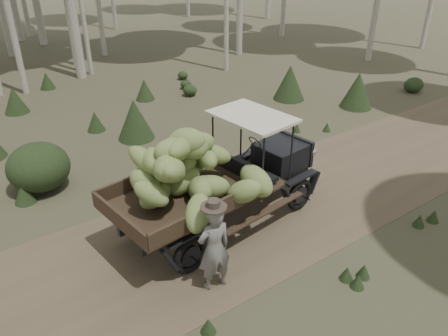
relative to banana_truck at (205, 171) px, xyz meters
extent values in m
plane|color=#473D2B|center=(1.98, -0.14, -1.51)|extent=(120.00, 120.00, 0.00)
cube|color=brown|center=(1.98, -0.14, -1.51)|extent=(70.00, 4.00, 0.01)
cube|color=black|center=(2.38, 0.33, -0.47)|extent=(1.15, 1.11, 0.57)
cube|color=black|center=(2.95, 0.40, -0.47)|extent=(0.22, 1.05, 0.65)
cube|color=black|center=(0.93, 0.16, -0.37)|extent=(0.25, 1.46, 0.57)
cube|color=#38281C|center=(-0.52, -0.01, -0.47)|extent=(3.12, 2.20, 0.08)
cube|color=#38281C|center=(-0.63, 0.93, -0.28)|extent=(2.91, 0.40, 0.33)
cube|color=#38281C|center=(-0.41, -0.94, -0.28)|extent=(2.91, 0.40, 0.33)
cube|color=#38281C|center=(-1.97, -0.18, -0.28)|extent=(0.28, 1.87, 0.33)
cube|color=beige|center=(1.38, 0.21, 0.80)|extent=(1.40, 1.90, 0.06)
cube|color=black|center=(0.52, 0.51, -0.87)|extent=(4.78, 0.66, 0.19)
cube|color=black|center=(0.61, -0.27, -0.87)|extent=(4.78, 0.66, 0.19)
torus|color=black|center=(2.08, 1.14, -1.12)|extent=(0.80, 0.23, 0.79)
torus|color=black|center=(2.27, -0.52, -1.12)|extent=(0.80, 0.23, 0.79)
torus|color=black|center=(-1.14, 0.76, -1.12)|extent=(0.80, 0.23, 0.79)
torus|color=black|center=(-0.94, -0.90, -1.12)|extent=(0.80, 0.23, 0.79)
sphere|color=beige|center=(2.98, 0.87, -0.42)|extent=(0.19, 0.19, 0.19)
sphere|color=beige|center=(3.09, -0.06, -0.42)|extent=(0.19, 0.19, 0.19)
ellipsoid|color=olive|center=(0.12, 0.65, -0.14)|extent=(0.68, 0.97, 0.40)
ellipsoid|color=olive|center=(0.39, 0.30, 0.15)|extent=(0.98, 0.85, 0.62)
ellipsoid|color=olive|center=(-0.94, -0.40, 0.50)|extent=(0.94, 1.02, 0.73)
ellipsoid|color=olive|center=(-0.74, -0.07, 0.71)|extent=(0.93, 0.62, 0.62)
ellipsoid|color=olive|center=(-0.42, 0.15, -0.15)|extent=(0.92, 0.52, 0.74)
ellipsoid|color=olive|center=(-0.70, 0.18, 0.13)|extent=(0.71, 0.98, 0.73)
ellipsoid|color=olive|center=(-1.04, 0.14, 0.52)|extent=(0.69, 0.84, 0.42)
ellipsoid|color=olive|center=(-0.51, 0.05, 0.69)|extent=(0.83, 0.50, 0.49)
ellipsoid|color=olive|center=(-0.04, -0.21, -0.26)|extent=(1.02, 0.89, 0.54)
ellipsoid|color=olive|center=(-1.25, 0.15, 0.11)|extent=(0.68, 0.89, 0.67)
ellipsoid|color=olive|center=(-0.04, 0.30, 0.50)|extent=(0.96, 0.66, 0.50)
ellipsoid|color=olive|center=(-0.32, -0.03, 0.67)|extent=(0.78, 0.85, 0.53)
ellipsoid|color=olive|center=(0.83, -0.65, -0.19)|extent=(0.59, 1.00, 0.77)
ellipsoid|color=olive|center=(-0.22, 0.32, 0.15)|extent=(0.85, 0.74, 0.56)
ellipsoid|color=olive|center=(-1.14, 0.27, 0.47)|extent=(0.65, 1.02, 0.65)
ellipsoid|color=olive|center=(-0.59, -0.14, 0.75)|extent=(0.94, 0.84, 0.50)
ellipsoid|color=olive|center=(-1.11, 0.02, -0.17)|extent=(0.96, 0.79, 0.45)
ellipsoid|color=olive|center=(-1.34, -0.29, 0.09)|extent=(0.77, 0.89, 0.62)
ellipsoid|color=olive|center=(-0.11, 0.32, 0.43)|extent=(0.92, 0.70, 0.62)
ellipsoid|color=olive|center=(-0.39, -0.01, 0.78)|extent=(0.92, 0.98, 0.65)
ellipsoid|color=olive|center=(-0.32, -0.33, -0.15)|extent=(0.79, 0.96, 0.62)
ellipsoid|color=olive|center=(0.14, 0.09, 0.19)|extent=(0.65, 0.85, 0.50)
ellipsoid|color=olive|center=(-0.96, -0.27, 0.50)|extent=(1.04, 1.09, 0.76)
ellipsoid|color=olive|center=(-0.54, 0.08, 0.67)|extent=(0.75, 0.89, 0.58)
ellipsoid|color=olive|center=(-0.82, -1.04, -0.11)|extent=(0.96, 0.98, 0.79)
ellipsoid|color=olive|center=(0.32, -0.91, -0.14)|extent=(0.89, 0.93, 0.73)
imported|color=#625E5A|center=(-0.78, -1.48, -0.65)|extent=(0.67, 0.47, 1.73)
cylinder|color=#382F27|center=(-0.78, -1.48, 0.24)|extent=(0.50, 0.50, 0.02)
cylinder|color=#382F27|center=(-0.78, -1.48, 0.30)|extent=(0.25, 0.25, 0.14)
ellipsoid|color=#233319|center=(5.28, 9.93, -1.33)|extent=(0.45, 0.45, 0.36)
cone|color=#233319|center=(0.90, 5.39, -0.87)|extent=(1.16, 1.16, 1.29)
cone|color=#233319|center=(-1.68, 9.93, -1.04)|extent=(0.86, 0.86, 0.95)
ellipsoid|color=#233319|center=(12.02, 3.03, -1.24)|extent=(0.67, 0.67, 0.54)
cone|color=#233319|center=(0.02, 12.07, -1.17)|extent=(0.63, 0.63, 0.70)
cone|color=#233319|center=(7.36, 5.32, -0.84)|extent=(1.21, 1.21, 1.35)
ellipsoid|color=#233319|center=(12.13, 3.02, -1.22)|extent=(0.72, 0.72, 0.58)
ellipsoid|color=#233319|center=(4.40, 7.88, -1.29)|extent=(0.55, 0.55, 0.44)
ellipsoid|color=#233319|center=(4.72, 8.72, -1.32)|extent=(0.46, 0.46, 0.37)
cone|color=#233319|center=(2.74, 8.50, -1.10)|extent=(0.74, 0.74, 0.82)
cone|color=#233319|center=(8.78, 3.22, -0.86)|extent=(1.18, 1.18, 1.31)
ellipsoid|color=#233319|center=(-2.40, 3.93, -0.89)|extent=(1.53, 1.53, 1.22)
cone|color=#233319|center=(0.07, 6.71, -1.18)|extent=(0.60, 0.60, 0.66)
cone|color=#233319|center=(-2.93, 3.52, -1.23)|extent=(0.51, 0.51, 0.57)
cone|color=#233319|center=(-1.16, 2.60, -1.36)|extent=(0.27, 0.27, 0.30)
cone|color=#233319|center=(1.88, 2.35, -1.36)|extent=(0.27, 0.27, 0.30)
cone|color=#233319|center=(6.24, 2.27, -1.36)|extent=(0.27, 0.27, 0.30)
cone|color=#233319|center=(3.98, -2.57, -1.36)|extent=(0.27, 0.27, 0.30)
cone|color=#233319|center=(1.35, -3.04, -1.36)|extent=(0.27, 0.27, 0.30)
cone|color=#233319|center=(1.90, 2.11, -1.36)|extent=(0.27, 0.27, 0.30)
cone|color=#233319|center=(1.34, -2.78, -1.36)|extent=(0.27, 0.27, 0.30)
cone|color=#233319|center=(4.41, -2.65, -1.36)|extent=(0.27, 0.27, 0.30)
cone|color=#233319|center=(1.66, -2.92, -1.36)|extent=(0.27, 0.27, 0.30)
cone|color=#233319|center=(5.39, 2.80, -1.36)|extent=(0.27, 0.27, 0.30)
cone|color=#233319|center=(3.83, 2.63, -1.36)|extent=(0.27, 0.27, 0.30)
cone|color=#233319|center=(-1.47, -2.30, -1.36)|extent=(0.27, 0.27, 0.30)
camera|label=1|loc=(-4.16, -6.54, 4.29)|focal=35.00mm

